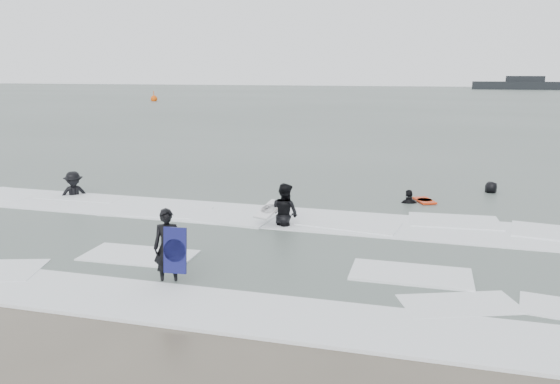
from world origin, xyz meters
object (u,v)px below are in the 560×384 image
(surfer_centre, at_px, (170,284))
(surfer_right_far, at_px, (491,194))
(surfer_wading, at_px, (285,227))
(surfer_breaker, at_px, (74,198))
(surfer_right_near, at_px, (409,204))
(buoy, at_px, (154,99))
(vessel_horizon, at_px, (525,85))

(surfer_centre, relative_size, surfer_right_far, 1.03)
(surfer_wading, xyz_separation_m, surfer_breaker, (-8.28, 1.54, 0.00))
(surfer_right_far, bearing_deg, surfer_right_near, 2.03)
(surfer_wading, xyz_separation_m, surfer_right_near, (3.35, 3.81, 0.00))
(surfer_right_near, bearing_deg, surfer_breaker, -4.95)
(surfer_breaker, distance_m, surfer_right_near, 11.85)
(surfer_centre, bearing_deg, buoy, 98.85)
(surfer_breaker, xyz_separation_m, buoy, (-28.67, 58.23, 0.42))
(surfer_right_near, bearing_deg, surfer_right_far, -154.83)
(surfer_right_far, height_order, vessel_horizon, vessel_horizon)
(surfer_right_far, distance_m, vessel_horizon, 127.73)
(surfer_right_far, relative_size, vessel_horizon, 0.07)
(surfer_breaker, xyz_separation_m, surfer_right_near, (11.63, 2.26, 0.00))
(surfer_breaker, bearing_deg, surfer_right_far, -23.06)
(surfer_right_near, xyz_separation_m, buoy, (-40.30, 55.96, 0.42))
(surfer_breaker, relative_size, buoy, 1.10)
(surfer_centre, distance_m, surfer_breaker, 9.57)
(surfer_breaker, height_order, vessel_horizon, vessel_horizon)
(vessel_horizon, bearing_deg, surfer_wading, -100.39)
(surfer_centre, distance_m, surfer_right_near, 9.82)
(surfer_right_near, relative_size, surfer_right_far, 1.02)
(surfer_centre, relative_size, surfer_breaker, 0.92)
(surfer_centre, distance_m, surfer_wading, 5.04)
(surfer_right_far, xyz_separation_m, vessel_horizon, (18.16, 126.42, 1.23))
(surfer_right_near, relative_size, buoy, 1.01)
(surfer_centre, distance_m, vessel_horizon, 139.95)
(surfer_breaker, bearing_deg, surfer_right_near, -30.15)
(surfer_centre, relative_size, surfer_right_near, 1.01)
(surfer_centre, height_order, vessel_horizon, vessel_horizon)
(surfer_right_near, height_order, surfer_right_far, surfer_right_near)
(surfer_wading, relative_size, surfer_breaker, 1.03)
(surfer_wading, xyz_separation_m, buoy, (-36.95, 59.77, 0.42))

